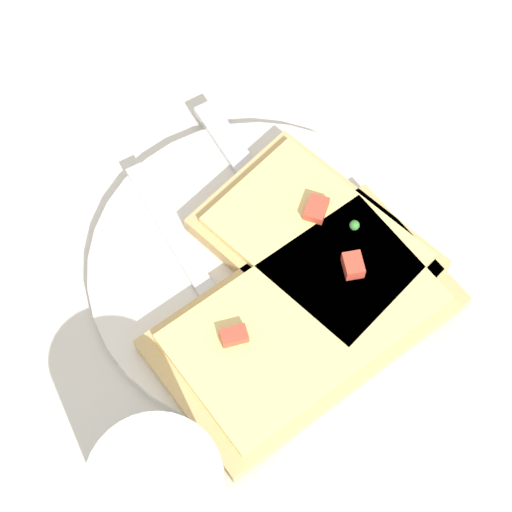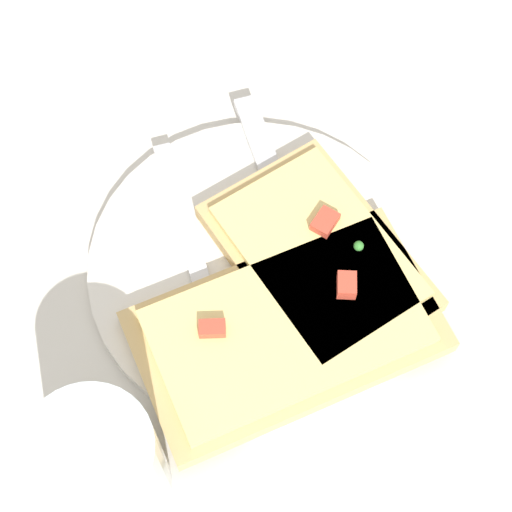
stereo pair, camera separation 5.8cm
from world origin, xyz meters
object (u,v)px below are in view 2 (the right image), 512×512
Objects in this scene: pizza_slice_main at (286,330)px; plate at (256,266)px; fork at (200,278)px; knife at (277,189)px; drinking_glass at (101,469)px; pizza_slice_corner at (318,256)px.

plate is at bearing -93.65° from pizza_slice_main.
fork reaches higher than plate.
knife is at bearing -111.27° from pizza_slice_main.
plate is 0.18m from drinking_glass.
pizza_slice_main reaches higher than knife.
knife reaches higher than fork.
plate is 2.30× the size of drinking_glass.
fork is 1.03× the size of knife.
fork is at bearing -54.14° from knife.
drinking_glass reaches higher than fork.
pizza_slice_corner is at bearing -154.13° from plate.
pizza_slice_corner reaches higher than knife.
pizza_slice_corner is (0.00, -0.06, 0.00)m from pizza_slice_main.
drinking_glass is at bearing -74.56° from pizza_slice_corner.
knife is at bearing -91.02° from drinking_glass.
knife is at bearing 172.54° from pizza_slice_corner.
pizza_slice_main is 2.17× the size of drinking_glass.
pizza_slice_corner is at bearing -136.60° from pizza_slice_main.
drinking_glass is at bearing 17.68° from pizza_slice_main.
plate is 0.06m from pizza_slice_main.
knife is at bearing 126.37° from fork.
pizza_slice_corner is at bearing 82.74° from fork.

